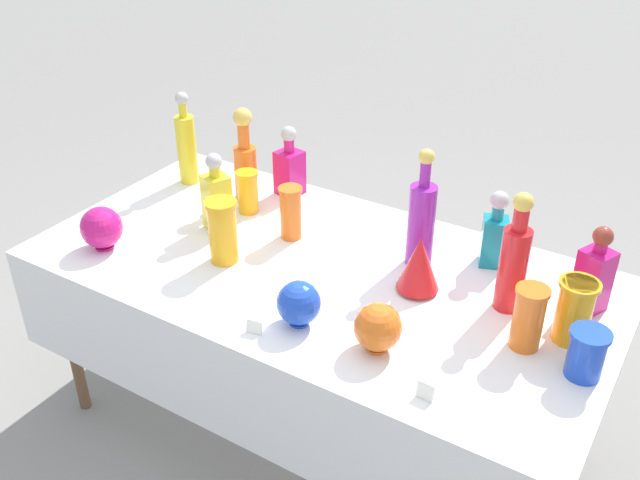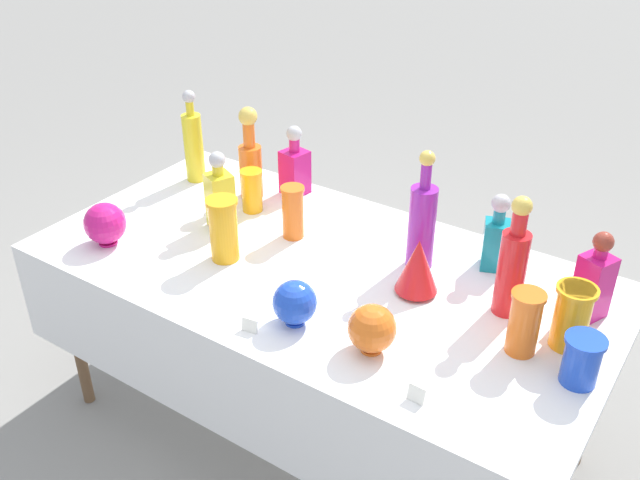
# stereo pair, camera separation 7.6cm
# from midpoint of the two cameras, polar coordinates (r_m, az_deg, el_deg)

# --- Properties ---
(ground_plane) EXTENTS (40.00, 40.00, 0.00)m
(ground_plane) POSITION_cam_midpoint_polar(r_m,az_deg,el_deg) (2.88, -0.78, -14.85)
(ground_plane) COLOR gray
(display_table) EXTENTS (1.95, 1.00, 0.76)m
(display_table) POSITION_cam_midpoint_polar(r_m,az_deg,el_deg) (2.40, -1.46, -3.77)
(display_table) COLOR white
(display_table) RESTS_ON ground
(tall_bottle_0) EXTENTS (0.09, 0.09, 0.37)m
(tall_bottle_0) POSITION_cam_midpoint_polar(r_m,az_deg,el_deg) (2.78, -6.80, 6.32)
(tall_bottle_0) COLOR orange
(tall_bottle_0) RESTS_ON display_table
(tall_bottle_1) EXTENTS (0.09, 0.09, 0.42)m
(tall_bottle_1) POSITION_cam_midpoint_polar(r_m,az_deg,el_deg) (2.35, 7.19, 1.57)
(tall_bottle_1) COLOR purple
(tall_bottle_1) RESTS_ON display_table
(tall_bottle_2) EXTENTS (0.09, 0.09, 0.39)m
(tall_bottle_2) POSITION_cam_midpoint_polar(r_m,az_deg,el_deg) (2.18, 14.28, -1.63)
(tall_bottle_2) COLOR red
(tall_bottle_2) RESTS_ON display_table
(tall_bottle_3) EXTENTS (0.08, 0.08, 0.38)m
(tall_bottle_3) POSITION_cam_midpoint_polar(r_m,az_deg,el_deg) (2.95, -11.38, 7.44)
(tall_bottle_3) COLOR yellow
(tall_bottle_3) RESTS_ON display_table
(square_decanter_0) EXTENTS (0.11, 0.11, 0.28)m
(square_decanter_0) POSITION_cam_midpoint_polar(r_m,az_deg,el_deg) (2.82, -3.23, 5.87)
(square_decanter_0) COLOR #C61972
(square_decanter_0) RESTS_ON display_table
(square_decanter_1) EXTENTS (0.11, 0.11, 0.29)m
(square_decanter_1) POSITION_cam_midpoint_polar(r_m,az_deg,el_deg) (2.27, 20.19, -2.58)
(square_decanter_1) COLOR #C61972
(square_decanter_1) RESTS_ON display_table
(square_decanter_2) EXTENTS (0.11, 0.11, 0.27)m
(square_decanter_2) POSITION_cam_midpoint_polar(r_m,az_deg,el_deg) (2.41, 12.93, 0.50)
(square_decanter_2) COLOR teal
(square_decanter_2) RESTS_ON display_table
(square_decanter_3) EXTENTS (0.11, 0.11, 0.30)m
(square_decanter_3) POSITION_cam_midpoint_polar(r_m,az_deg,el_deg) (2.59, -9.11, 3.40)
(square_decanter_3) COLOR yellow
(square_decanter_3) RESTS_ON display_table
(slender_vase_0) EXTENTS (0.09, 0.09, 0.17)m
(slender_vase_0) POSITION_cam_midpoint_polar(r_m,az_deg,el_deg) (2.70, -6.62, 3.95)
(slender_vase_0) COLOR orange
(slender_vase_0) RESTS_ON display_table
(slender_vase_1) EXTENTS (0.10, 0.10, 0.20)m
(slender_vase_1) POSITION_cam_midpoint_polar(r_m,az_deg,el_deg) (2.06, 15.33, -5.91)
(slender_vase_1) COLOR orange
(slender_vase_1) RESTS_ON display_table
(slender_vase_2) EXTENTS (0.08, 0.08, 0.20)m
(slender_vase_2) POSITION_cam_midpoint_polar(r_m,az_deg,el_deg) (2.51, -3.23, 2.32)
(slender_vase_2) COLOR orange
(slender_vase_2) RESTS_ON display_table
(slender_vase_3) EXTENTS (0.11, 0.11, 0.14)m
(slender_vase_3) POSITION_cam_midpoint_polar(r_m,az_deg,el_deg) (2.03, 19.55, -8.46)
(slender_vase_3) COLOR blue
(slender_vase_3) RESTS_ON display_table
(slender_vase_4) EXTENTS (0.12, 0.12, 0.20)m
(slender_vase_4) POSITION_cam_midpoint_polar(r_m,az_deg,el_deg) (2.13, 18.73, -5.29)
(slender_vase_4) COLOR orange
(slender_vase_4) RESTS_ON display_table
(slender_vase_5) EXTENTS (0.11, 0.11, 0.23)m
(slender_vase_5) POSITION_cam_midpoint_polar(r_m,az_deg,el_deg) (2.39, -8.71, 0.82)
(slender_vase_5) COLOR orange
(slender_vase_5) RESTS_ON display_table
(fluted_vase_0) EXTENTS (0.14, 0.14, 0.19)m
(fluted_vase_0) POSITION_cam_midpoint_polar(r_m,az_deg,el_deg) (2.24, 6.96, -1.90)
(fluted_vase_0) COLOR red
(fluted_vase_0) RESTS_ON display_table
(round_bowl_0) EXTENTS (0.14, 0.14, 0.15)m
(round_bowl_0) POSITION_cam_midpoint_polar(r_m,az_deg,el_deg) (2.00, 3.56, -6.99)
(round_bowl_0) COLOR orange
(round_bowl_0) RESTS_ON display_table
(round_bowl_1) EXTENTS (0.13, 0.13, 0.14)m
(round_bowl_1) POSITION_cam_midpoint_polar(r_m,az_deg,el_deg) (2.10, -2.76, -5.06)
(round_bowl_1) COLOR blue
(round_bowl_1) RESTS_ON display_table
(round_bowl_2) EXTENTS (0.15, 0.15, 0.15)m
(round_bowl_2) POSITION_cam_midpoint_polar(r_m,az_deg,el_deg) (2.58, -17.90, 0.95)
(round_bowl_2) COLOR #C61972
(round_bowl_2) RESTS_ON display_table
(price_tag_left) EXTENTS (0.05, 0.02, 0.04)m
(price_tag_left) POSITION_cam_midpoint_polar(r_m,az_deg,el_deg) (2.10, -6.33, -6.93)
(price_tag_left) COLOR white
(price_tag_left) RESTS_ON display_table
(price_tag_center) EXTENTS (0.05, 0.02, 0.05)m
(price_tag_center) POSITION_cam_midpoint_polar(r_m,az_deg,el_deg) (1.89, 7.27, -11.93)
(price_tag_center) COLOR white
(price_tag_center) RESTS_ON display_table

